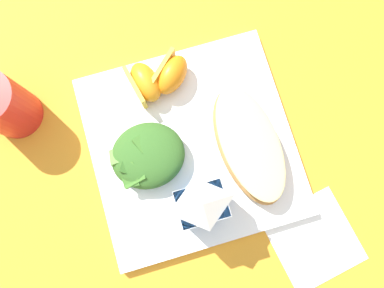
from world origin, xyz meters
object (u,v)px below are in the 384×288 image
Objects in this scene: white_plate at (192,146)px; green_salad_pile at (148,159)px; orange_wedge_middle at (144,83)px; drinking_red_cup at (2,106)px; milk_carton at (201,204)px; orange_wedge_front at (172,74)px; cheesy_pizza_bread at (249,145)px; paper_napkin at (314,240)px.

white_plate is 2.80× the size of green_salad_pile.
orange_wedge_middle is 0.19m from drinking_red_cup.
milk_carton reaches higher than drinking_red_cup.
milk_carton is 1.14× the size of drinking_red_cup.
green_salad_pile is 1.47× the size of orange_wedge_front.
cheesy_pizza_bread is 2.57× the size of orange_wedge_front.
drinking_red_cup is at bearing -5.45° from orange_wedge_middle.
orange_wedge_front reaches higher than paper_napkin.
white_plate reaches higher than paper_napkin.
orange_wedge_front is (-0.06, -0.11, -0.00)m from green_salad_pile.
white_plate is at bearing -18.04° from cheesy_pizza_bread.
milk_carton is 1.00× the size of paper_napkin.
orange_wedge_front and orange_wedge_middle have the same top height.
milk_carton is (0.01, 0.08, 0.07)m from white_plate.
milk_carton reaches higher than white_plate.
milk_carton is at bearing 137.57° from drinking_red_cup.
drinking_red_cup is (0.23, -0.02, 0.01)m from orange_wedge_front.
drinking_red_cup reaches higher than green_salad_pile.
cheesy_pizza_bread is 0.34m from drinking_red_cup.
cheesy_pizza_bread reaches higher than white_plate.
orange_wedge_middle is (0.03, -0.18, -0.04)m from milk_carton.
cheesy_pizza_bread is at bearing 154.99° from drinking_red_cup.
orange_wedge_front is at bearing -90.42° from white_plate.
drinking_red_cup is at bearing -4.06° from orange_wedge_front.
orange_wedge_front is 0.04m from orange_wedge_middle.
cheesy_pizza_bread is at bearing 171.97° from green_salad_pile.
green_salad_pile is (0.14, -0.02, 0.00)m from cheesy_pizza_bread.
paper_napkin is (-0.05, 0.15, -0.03)m from cheesy_pizza_bread.
cheesy_pizza_bread is at bearing -70.57° from paper_napkin.
milk_carton reaches higher than green_salad_pile.
orange_wedge_middle reaches higher than paper_napkin.
drinking_red_cup is at bearing -25.01° from cheesy_pizza_bread.
drinking_red_cup is (0.17, -0.12, 0.01)m from green_salad_pile.
milk_carton is at bearing 85.93° from orange_wedge_front.
orange_wedge_middle reaches higher than cheesy_pizza_bread.
drinking_red_cup reaches higher than white_plate.
cheesy_pizza_bread is 1.82× the size of drinking_red_cup.
milk_carton is at bearing 81.43° from white_plate.
white_plate is at bearing -98.57° from milk_carton.
paper_napkin is (-0.17, 0.27, -0.03)m from orange_wedge_middle.
orange_wedge_middle is (0.11, -0.12, 0.00)m from cheesy_pizza_bread.
green_salad_pile is 0.12m from orange_wedge_front.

